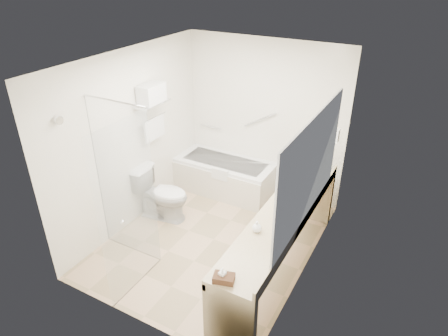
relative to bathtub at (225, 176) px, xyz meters
The scene contains 25 objects.
floor 1.36m from the bathtub, 68.05° to the right, with size 3.20×3.20×0.00m, color tan.
ceiling 2.59m from the bathtub, 68.05° to the right, with size 2.60×3.20×0.10m, color white.
wall_back 1.15m from the bathtub, 35.84° to the left, with size 2.60×0.10×2.50m, color silver.
wall_front 3.04m from the bathtub, 80.02° to the right, with size 2.60×0.10×2.50m, color silver.
wall_left 1.77m from the bathtub, 122.86° to the right, with size 0.10×3.20×2.50m, color silver.
wall_right 2.39m from the bathtub, 34.55° to the right, with size 0.10×3.20×2.50m, color silver.
bathtub is the anchor object (origin of this frame).
grab_bar_short 0.87m from the bathtub, 144.55° to the left, with size 0.03×0.03×0.40m, color silver.
grab_bar_long 1.12m from the bathtub, 35.51° to the left, with size 0.03×0.03×0.60m, color silver.
shower_enclosure 2.31m from the bathtub, 93.47° to the right, with size 0.96×0.91×2.11m.
towel_shelf 1.85m from the bathtub, 127.02° to the right, with size 0.24×0.55×0.81m.
vanity_counter 2.09m from the bathtub, 42.35° to the right, with size 0.55×2.70×0.95m.
sink 1.92m from the bathtub, 32.47° to the right, with size 0.40×0.52×0.14m, color silver.
faucet 2.07m from the bathtub, 30.20° to the right, with size 0.03×0.03×0.14m, color silver.
mirror 2.60m from the bathtub, 37.82° to the right, with size 0.02×2.00×1.20m, color #ACB1B8.
hairdryer_unit 2.12m from the bathtub, ahead, with size 0.08×0.10×0.18m, color white.
toilet 1.21m from the bathtub, 111.98° to the right, with size 0.45×0.81×0.79m, color silver.
amenity_basket 3.06m from the bathtub, 61.53° to the right, with size 0.20×0.13×0.07m, color #492B1A.
soap_bottle_a 3.05m from the bathtub, 61.80° to the right, with size 0.06×0.14×0.06m, color white.
soap_bottle_b 2.36m from the bathtub, 52.50° to the right, with size 0.11×0.14×0.11m, color white.
water_bottle_left 1.93m from the bathtub, 31.43° to the right, with size 0.06×0.06×0.20m.
water_bottle_mid 1.76m from the bathtub, 23.79° to the right, with size 0.06×0.06×0.21m.
water_bottle_right 1.62m from the bathtub, 12.32° to the right, with size 0.06×0.06×0.18m.
drinking_glass_near 1.69m from the bathtub, 11.75° to the right, with size 0.07×0.07×0.10m, color silver.
drinking_glass_far 1.56m from the bathtub, 11.61° to the right, with size 0.07×0.07×0.08m, color silver.
Camera 1 is at (2.27, -3.83, 3.55)m, focal length 32.00 mm.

